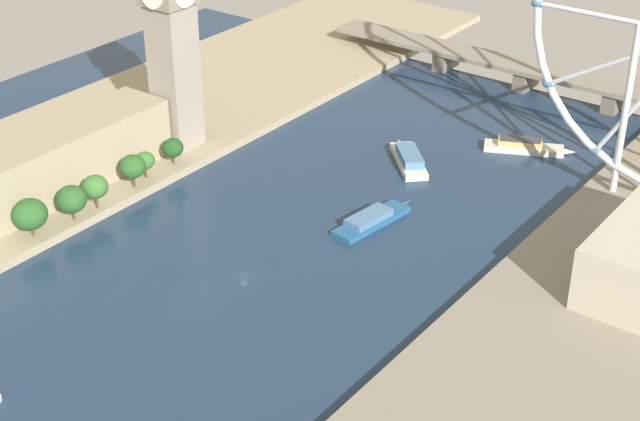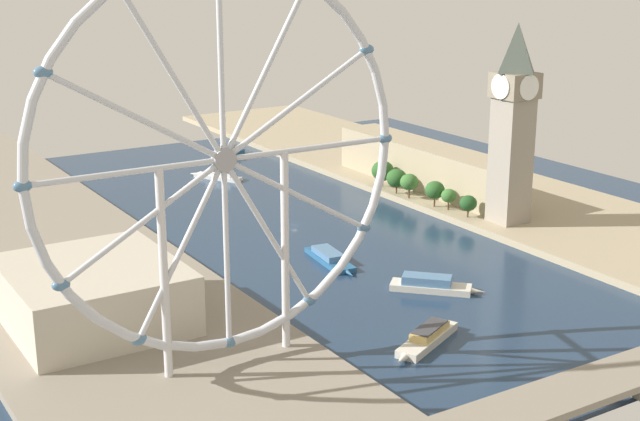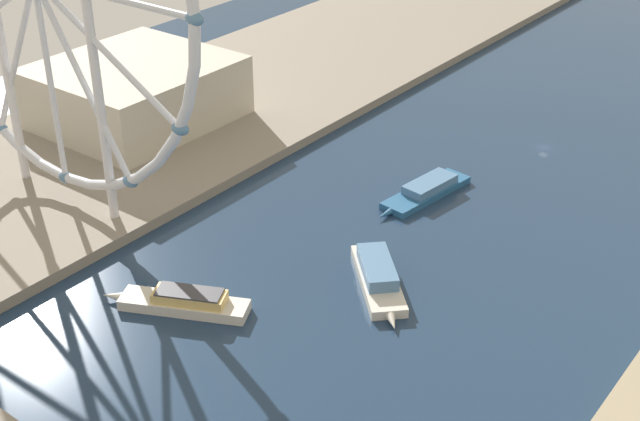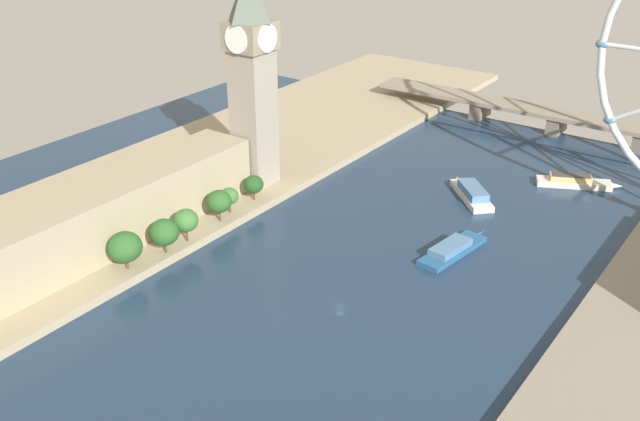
# 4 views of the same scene
# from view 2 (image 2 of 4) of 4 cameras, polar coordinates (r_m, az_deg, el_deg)

# --- Properties ---
(ground_plane) EXTENTS (380.99, 380.99, 0.00)m
(ground_plane) POSITION_cam_2_polar(r_m,az_deg,el_deg) (406.50, -1.61, -0.90)
(ground_plane) COLOR #1E334C
(riverbank_left) EXTENTS (90.00, 520.00, 3.00)m
(riverbank_left) POSITION_cam_2_polar(r_m,az_deg,el_deg) (466.11, 9.66, 1.30)
(riverbank_left) COLOR tan
(riverbank_left) RESTS_ON ground_plane
(riverbank_right) EXTENTS (90.00, 520.00, 3.00)m
(riverbank_right) POSITION_cam_2_polar(r_m,az_deg,el_deg) (367.10, -15.99, -3.19)
(riverbank_right) COLOR gray
(riverbank_right) RESTS_ON ground_plane
(clock_tower) EXTENTS (17.12, 17.12, 85.72)m
(clock_tower) POSITION_cam_2_polar(r_m,az_deg,el_deg) (399.35, 11.91, 5.47)
(clock_tower) COLOR gray
(clock_tower) RESTS_ON riverbank_left
(parliament_block) EXTENTS (22.00, 118.85, 21.40)m
(parliament_block) POSITION_cam_2_polar(r_m,az_deg,el_deg) (460.66, 6.57, 2.81)
(parliament_block) COLOR tan
(parliament_block) RESTS_ON riverbank_left
(tree_row_embankment) EXTENTS (12.93, 73.80, 13.02)m
(tree_row_embankment) POSITION_cam_2_polar(r_m,az_deg,el_deg) (439.71, 5.65, 1.78)
(tree_row_embankment) COLOR #513823
(tree_row_embankment) RESTS_ON riverbank_left
(ferris_wheel) EXTENTS (113.24, 3.20, 115.76)m
(ferris_wheel) POSITION_cam_2_polar(r_m,az_deg,el_deg) (251.99, -6.00, 3.04)
(ferris_wheel) COLOR silver
(ferris_wheel) RESTS_ON riverbank_right
(riverside_hall) EXTENTS (51.83, 56.62, 19.40)m
(riverside_hall) POSITION_cam_2_polar(r_m,az_deg,el_deg) (300.82, -13.93, -5.07)
(riverside_hall) COLOR #BCB29E
(riverside_hall) RESTS_ON riverbank_right
(tour_boat_0) EXTENTS (27.54, 27.72, 5.51)m
(tour_boat_0) POSITION_cam_2_polar(r_m,az_deg,el_deg) (331.91, 6.89, -4.59)
(tour_boat_0) COLOR beige
(tour_boat_0) RESTS_ON ground_plane
(tour_boat_1) EXTENTS (19.51, 29.46, 4.69)m
(tour_boat_1) POSITION_cam_2_polar(r_m,az_deg,el_deg) (488.86, -6.37, 2.17)
(tour_boat_1) COLOR white
(tour_boat_1) RESTS_ON ground_plane
(tour_boat_2) EXTENTS (33.53, 19.51, 5.23)m
(tour_boat_2) POSITION_cam_2_polar(r_m,az_deg,el_deg) (289.19, 6.67, -7.85)
(tour_boat_2) COLOR beige
(tour_boat_2) RESTS_ON ground_plane
(tour_boat_3) EXTENTS (12.39, 36.25, 4.23)m
(tour_boat_3) POSITION_cam_2_polar(r_m,az_deg,el_deg) (358.97, 0.61, -2.95)
(tour_boat_3) COLOR #235684
(tour_boat_3) RESTS_ON ground_plane
(tour_boat_4) EXTENTS (31.79, 27.23, 5.94)m
(tour_boat_4) POSITION_cam_2_polar(r_m,az_deg,el_deg) (537.51, -5.77, 3.52)
(tour_boat_4) COLOR #235684
(tour_boat_4) RESTS_ON ground_plane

